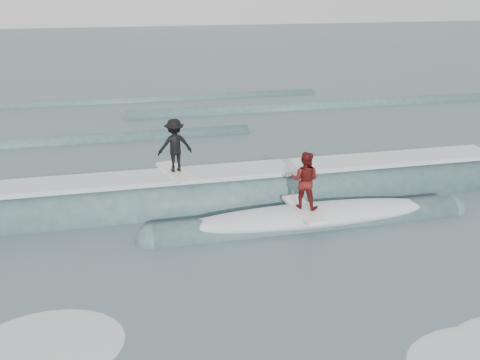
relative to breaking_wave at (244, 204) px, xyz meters
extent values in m
plane|color=#384D52|center=(-0.27, -5.56, -0.05)|extent=(160.00, 160.00, 0.00)
cylinder|color=#335554|center=(-0.27, 0.34, -0.05)|extent=(18.79, 1.91, 1.91)
cylinder|color=#335554|center=(1.53, -1.86, -0.05)|extent=(9.00, 0.94, 0.94)
sphere|color=#335554|center=(-2.97, -1.86, -0.05)|extent=(0.94, 0.94, 0.94)
sphere|color=#335554|center=(6.03, -1.86, -0.05)|extent=(0.94, 0.94, 0.94)
cube|color=silver|center=(-0.27, 0.34, 0.98)|extent=(18.00, 1.30, 0.14)
ellipsoid|color=silver|center=(1.53, -1.86, 0.25)|extent=(7.60, 1.30, 0.60)
cube|color=silver|center=(-2.04, 0.34, 1.10)|extent=(1.09, 2.07, 0.10)
imported|color=black|center=(-2.04, 0.34, 1.95)|extent=(1.09, 0.70, 1.60)
cube|color=white|center=(1.30, -1.86, 0.47)|extent=(0.67, 2.03, 0.10)
imported|color=#571210|center=(1.30, -1.86, 1.34)|extent=(1.01, 0.96, 1.65)
ellipsoid|color=silver|center=(-5.35, -5.86, -0.05)|extent=(3.36, 2.29, 0.10)
cylinder|color=#335554|center=(7.77, 12.44, -0.05)|extent=(22.00, 0.80, 0.80)
cylinder|color=#335554|center=(-2.52, 16.44, -0.05)|extent=(22.00, 0.60, 0.60)
camera|label=1|loc=(-3.66, -14.97, 6.49)|focal=40.00mm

